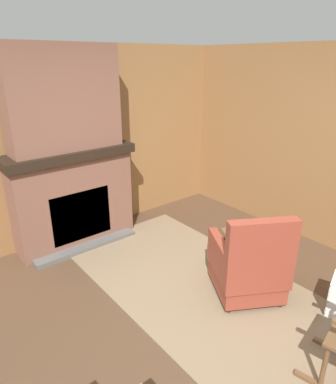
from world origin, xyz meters
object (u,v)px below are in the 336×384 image
at_px(armchair, 249,266).
at_px(oil_lamp_vase, 46,143).
at_px(firewood_stack, 237,235).
at_px(storage_case, 91,139).

distance_m(armchair, oil_lamp_vase, 2.69).
distance_m(firewood_stack, oil_lamp_vase, 2.72).
relative_size(armchair, storage_case, 3.56).
height_order(armchair, firewood_stack, armchair).
bearing_deg(storage_case, armchair, 13.24).
bearing_deg(armchair, storage_case, 43.89).
bearing_deg(firewood_stack, storage_case, -136.04).
distance_m(armchair, storage_case, 2.49).
xyz_separation_m(firewood_stack, storage_case, (-1.41, -1.36, 1.27)).
xyz_separation_m(firewood_stack, oil_lamp_vase, (-1.41, -1.93, 1.30)).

